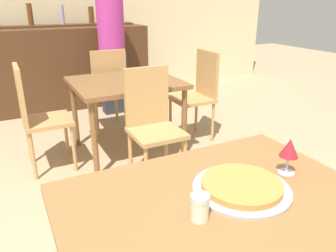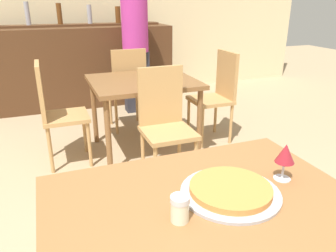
# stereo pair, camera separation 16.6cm
# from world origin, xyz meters

# --- Properties ---
(wall_back) EXTENTS (8.00, 0.05, 2.80)m
(wall_back) POSITION_xyz_m (0.00, 4.42, 1.40)
(wall_back) COLOR beige
(wall_back) RESTS_ON ground_plane
(dining_table_near) EXTENTS (1.17, 0.86, 0.76)m
(dining_table_near) POSITION_xyz_m (0.00, 0.00, 0.68)
(dining_table_near) COLOR brown
(dining_table_near) RESTS_ON ground_plane
(dining_table_far) EXTENTS (0.98, 0.88, 0.74)m
(dining_table_far) POSITION_xyz_m (0.37, 2.06, 0.66)
(dining_table_far) COLOR brown
(dining_table_far) RESTS_ON ground_plane
(bar_counter) EXTENTS (2.60, 0.56, 1.10)m
(bar_counter) POSITION_xyz_m (0.00, 3.91, 0.55)
(bar_counter) COLOR #4C2D19
(bar_counter) RESTS_ON ground_plane
(bar_back_shelf) EXTENTS (2.39, 0.24, 0.33)m
(bar_back_shelf) POSITION_xyz_m (-0.00, 4.05, 1.16)
(bar_back_shelf) COLOR #4C2D19
(bar_back_shelf) RESTS_ON bar_counter
(chair_far_side_front) EXTENTS (0.40, 0.40, 0.96)m
(chair_far_side_front) POSITION_xyz_m (0.37, 1.46, 0.55)
(chair_far_side_front) COLOR tan
(chair_far_side_front) RESTS_ON ground_plane
(chair_far_side_back) EXTENTS (0.40, 0.40, 0.96)m
(chair_far_side_back) POSITION_xyz_m (0.37, 2.67, 0.55)
(chair_far_side_back) COLOR tan
(chair_far_side_back) RESTS_ON ground_plane
(chair_far_side_left) EXTENTS (0.40, 0.40, 0.96)m
(chair_far_side_left) POSITION_xyz_m (-0.45, 2.06, 0.55)
(chair_far_side_left) COLOR tan
(chair_far_side_left) RESTS_ON ground_plane
(chair_far_side_right) EXTENTS (0.40, 0.40, 0.96)m
(chair_far_side_right) POSITION_xyz_m (1.20, 2.06, 0.55)
(chair_far_side_right) COLOR tan
(chair_far_side_right) RESTS_ON ground_plane
(pizza_tray) EXTENTS (0.39, 0.39, 0.04)m
(pizza_tray) POSITION_xyz_m (0.12, 0.03, 0.77)
(pizza_tray) COLOR #A3A3A8
(pizza_tray) RESTS_ON dining_table_near
(cheese_shaker) EXTENTS (0.07, 0.07, 0.10)m
(cheese_shaker) POSITION_xyz_m (-0.13, -0.05, 0.80)
(cheese_shaker) COLOR beige
(cheese_shaker) RESTS_ON dining_table_near
(person_standing) EXTENTS (0.34, 0.34, 1.70)m
(person_standing) POSITION_xyz_m (0.66, 3.33, 0.92)
(person_standing) COLOR #2D2D38
(person_standing) RESTS_ON ground_plane
(wine_glass) EXTENTS (0.08, 0.08, 0.16)m
(wine_glass) POSITION_xyz_m (0.38, 0.05, 0.87)
(wine_glass) COLOR silver
(wine_glass) RESTS_ON dining_table_near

